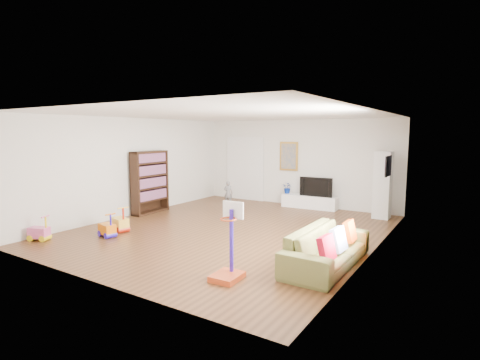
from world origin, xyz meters
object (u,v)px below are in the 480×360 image
Objects in this scene: media_console at (309,202)px; sofa at (327,248)px; basketball_hoop at (227,242)px; bookshelf at (150,182)px.

media_console is 0.76× the size of sofa.
sofa reaches higher than media_console.
media_console is at bearing 97.23° from basketball_hoop.
sofa is (5.77, -1.49, -0.57)m from bookshelf.
media_console is 1.38× the size of basketball_hoop.
bookshelf reaches higher than sofa.
media_console is 5.07m from sofa.
bookshelf is (-3.61, -3.09, 0.69)m from media_console.
basketball_hoop is (4.67, -2.92, -0.28)m from bookshelf.
bookshelf reaches higher than media_console.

